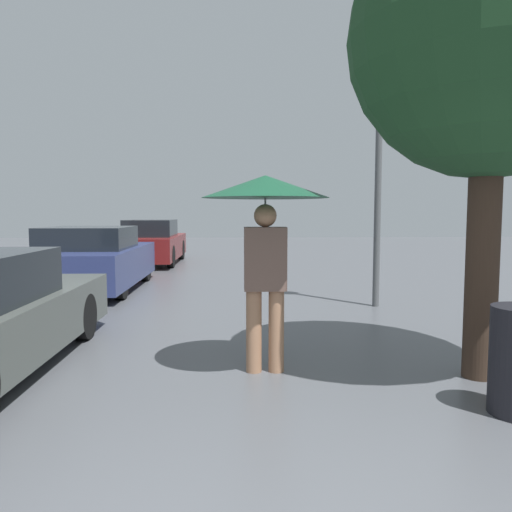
% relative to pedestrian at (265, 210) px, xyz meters
% --- Properties ---
extents(pedestrian, '(1.24, 1.24, 1.93)m').
position_rel_pedestrian_xyz_m(pedestrian, '(0.00, 0.00, 0.00)').
color(pedestrian, '#9E7051').
rests_on(pedestrian, ground_plane).
extents(parked_car_middle, '(1.89, 3.99, 1.29)m').
position_rel_pedestrian_xyz_m(parked_car_middle, '(-3.23, 5.40, -0.99)').
color(parked_car_middle, navy).
rests_on(parked_car_middle, ground_plane).
extents(parked_car_farthest, '(1.66, 4.24, 1.35)m').
position_rel_pedestrian_xyz_m(parked_car_farthest, '(-2.88, 10.62, -0.97)').
color(parked_car_farthest, maroon).
rests_on(parked_car_farthest, ground_plane).
extents(tree, '(2.59, 2.59, 4.48)m').
position_rel_pedestrian_xyz_m(tree, '(2.04, -0.25, 1.56)').
color(tree, '#38281E').
rests_on(tree, ground_plane).
extents(street_lamp, '(0.34, 0.34, 4.09)m').
position_rel_pedestrian_xyz_m(street_lamp, '(2.06, 3.38, 1.25)').
color(street_lamp, '#515456').
rests_on(street_lamp, ground_plane).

